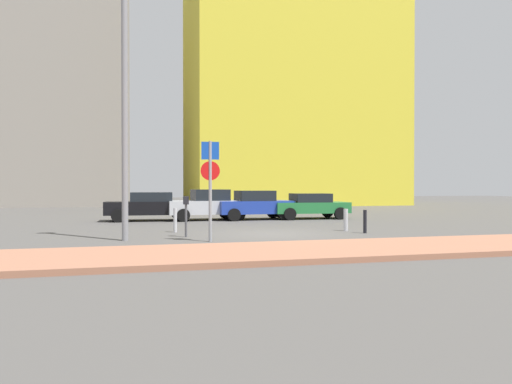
{
  "coord_description": "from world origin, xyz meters",
  "views": [
    {
      "loc": [
        -5.1,
        -16.97,
        1.73
      ],
      "look_at": [
        0.43,
        3.94,
        1.48
      ],
      "focal_mm": 34.1,
      "sensor_mm": 36.0,
      "label": 1
    }
  ],
  "objects_px": {
    "parked_car_blue": "(254,205)",
    "parking_sign_post": "(210,178)",
    "street_lamp": "(125,87)",
    "parked_car_black": "(150,206)",
    "parked_car_silver": "(208,205)",
    "traffic_bollard_near": "(175,220)",
    "parked_car_green": "(310,205)",
    "traffic_bollard_far": "(346,220)",
    "traffic_bollard_mid": "(365,222)",
    "parking_meter": "(186,211)"
  },
  "relations": [
    {
      "from": "parked_car_silver",
      "to": "traffic_bollard_near",
      "type": "xyz_separation_m",
      "value": [
        -2.29,
        -6.34,
        -0.33
      ]
    },
    {
      "from": "parking_sign_post",
      "to": "traffic_bollard_near",
      "type": "bearing_deg",
      "value": 102.56
    },
    {
      "from": "traffic_bollard_far",
      "to": "parked_car_silver",
      "type": "bearing_deg",
      "value": 119.45
    },
    {
      "from": "parking_meter",
      "to": "parked_car_silver",
      "type": "bearing_deg",
      "value": 75.6
    },
    {
      "from": "parked_car_blue",
      "to": "street_lamp",
      "type": "height_order",
      "value": "street_lamp"
    },
    {
      "from": "parking_meter",
      "to": "traffic_bollard_far",
      "type": "distance_m",
      "value": 6.35
    },
    {
      "from": "parked_car_green",
      "to": "street_lamp",
      "type": "distance_m",
      "value": 13.32
    },
    {
      "from": "parked_car_silver",
      "to": "parking_meter",
      "type": "relative_size",
      "value": 3.05
    },
    {
      "from": "street_lamp",
      "to": "traffic_bollard_mid",
      "type": "relative_size",
      "value": 9.82
    },
    {
      "from": "parked_car_silver",
      "to": "parking_meter",
      "type": "xyz_separation_m",
      "value": [
        -2.1,
        -8.17,
        0.11
      ]
    },
    {
      "from": "street_lamp",
      "to": "traffic_bollard_near",
      "type": "relative_size",
      "value": 9.25
    },
    {
      "from": "street_lamp",
      "to": "traffic_bollard_mid",
      "type": "distance_m",
      "value": 9.66
    },
    {
      "from": "parked_car_blue",
      "to": "traffic_bollard_near",
      "type": "height_order",
      "value": "parked_car_blue"
    },
    {
      "from": "parked_car_green",
      "to": "parking_sign_post",
      "type": "relative_size",
      "value": 1.3
    },
    {
      "from": "street_lamp",
      "to": "parked_car_black",
      "type": "bearing_deg",
      "value": 82.59
    },
    {
      "from": "parked_car_green",
      "to": "traffic_bollard_far",
      "type": "relative_size",
      "value": 4.79
    },
    {
      "from": "traffic_bollard_near",
      "to": "traffic_bollard_mid",
      "type": "distance_m",
      "value": 7.09
    },
    {
      "from": "parked_car_black",
      "to": "street_lamp",
      "type": "xyz_separation_m",
      "value": [
        -1.16,
        -8.94,
        4.13
      ]
    },
    {
      "from": "parked_car_blue",
      "to": "parking_sign_post",
      "type": "relative_size",
      "value": 1.27
    },
    {
      "from": "parked_car_green",
      "to": "parking_meter",
      "type": "xyz_separation_m",
      "value": [
        -7.5,
        -7.75,
        0.19
      ]
    },
    {
      "from": "parked_car_blue",
      "to": "traffic_bollard_mid",
      "type": "xyz_separation_m",
      "value": [
        2.08,
        -8.21,
        -0.35
      ]
    },
    {
      "from": "parked_car_blue",
      "to": "parking_sign_post",
      "type": "xyz_separation_m",
      "value": [
        -3.91,
        -9.51,
        1.21
      ]
    },
    {
      "from": "parked_car_blue",
      "to": "parking_sign_post",
      "type": "bearing_deg",
      "value": -112.36
    },
    {
      "from": "parked_car_blue",
      "to": "parked_car_silver",
      "type": "bearing_deg",
      "value": 173.71
    },
    {
      "from": "parked_car_black",
      "to": "traffic_bollard_near",
      "type": "relative_size",
      "value": 4.81
    },
    {
      "from": "parked_car_green",
      "to": "traffic_bollard_far",
      "type": "bearing_deg",
      "value": -99.83
    },
    {
      "from": "parked_car_green",
      "to": "parking_sign_post",
      "type": "height_order",
      "value": "parking_sign_post"
    },
    {
      "from": "traffic_bollard_mid",
      "to": "parked_car_black",
      "type": "bearing_deg",
      "value": 130.55
    },
    {
      "from": "street_lamp",
      "to": "traffic_bollard_mid",
      "type": "height_order",
      "value": "street_lamp"
    },
    {
      "from": "parked_car_black",
      "to": "traffic_bollard_near",
      "type": "bearing_deg",
      "value": -84.31
    },
    {
      "from": "traffic_bollard_near",
      "to": "traffic_bollard_far",
      "type": "bearing_deg",
      "value": -9.51
    },
    {
      "from": "parked_car_green",
      "to": "traffic_bollard_near",
      "type": "relative_size",
      "value": 4.48
    },
    {
      "from": "parked_car_blue",
      "to": "parked_car_green",
      "type": "xyz_separation_m",
      "value": [
        3.02,
        -0.16,
        -0.06
      ]
    },
    {
      "from": "parking_sign_post",
      "to": "traffic_bollard_far",
      "type": "height_order",
      "value": "parking_sign_post"
    },
    {
      "from": "parked_car_blue",
      "to": "parked_car_green",
      "type": "distance_m",
      "value": 3.02
    },
    {
      "from": "parked_car_blue",
      "to": "parking_meter",
      "type": "xyz_separation_m",
      "value": [
        -4.48,
        -7.9,
        0.13
      ]
    },
    {
      "from": "parked_car_silver",
      "to": "traffic_bollard_near",
      "type": "bearing_deg",
      "value": -109.88
    },
    {
      "from": "parked_car_blue",
      "to": "street_lamp",
      "type": "bearing_deg",
      "value": -127.35
    },
    {
      "from": "parked_car_black",
      "to": "parked_car_silver",
      "type": "bearing_deg",
      "value": -3.48
    },
    {
      "from": "parked_car_silver",
      "to": "street_lamp",
      "type": "bearing_deg",
      "value": -115.09
    },
    {
      "from": "parked_car_silver",
      "to": "street_lamp",
      "type": "height_order",
      "value": "street_lamp"
    },
    {
      "from": "parking_sign_post",
      "to": "parking_meter",
      "type": "relative_size",
      "value": 2.26
    },
    {
      "from": "parking_sign_post",
      "to": "traffic_bollard_mid",
      "type": "distance_m",
      "value": 6.32
    },
    {
      "from": "traffic_bollard_near",
      "to": "traffic_bollard_far",
      "type": "relative_size",
      "value": 1.07
    },
    {
      "from": "parked_car_blue",
      "to": "traffic_bollard_near",
      "type": "xyz_separation_m",
      "value": [
        -4.68,
        -6.07,
        -0.32
      ]
    },
    {
      "from": "parked_car_silver",
      "to": "parked_car_green",
      "type": "height_order",
      "value": "parked_car_silver"
    },
    {
      "from": "parked_car_silver",
      "to": "parked_car_green",
      "type": "xyz_separation_m",
      "value": [
        5.4,
        -0.42,
        -0.07
      ]
    },
    {
      "from": "parking_sign_post",
      "to": "traffic_bollard_mid",
      "type": "relative_size",
      "value": 3.65
    },
    {
      "from": "parked_car_silver",
      "to": "traffic_bollard_far",
      "type": "bearing_deg",
      "value": -60.55
    },
    {
      "from": "parking_meter",
      "to": "traffic_bollard_far",
      "type": "xyz_separation_m",
      "value": [
        6.29,
        0.74,
        -0.48
      ]
    }
  ]
}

